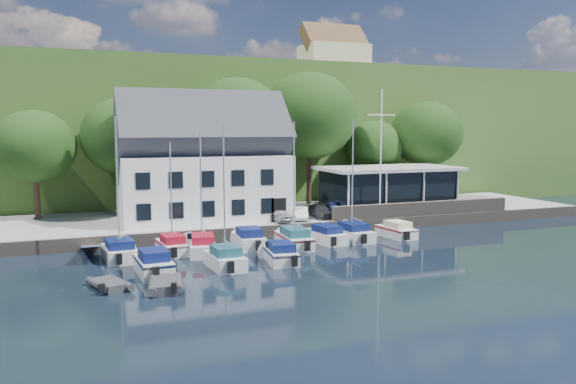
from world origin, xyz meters
The scene contains 34 objects.
ground centered at (0.00, 0.00, 0.00)m, with size 180.00×180.00×0.00m, color black.
quay centered at (0.00, 17.50, 0.50)m, with size 60.00×13.00×1.00m, color gray.
quay_face centered at (0.00, 11.00, 0.50)m, with size 60.00×0.30×1.00m, color #5F554C.
hillside centered at (0.00, 62.00, 8.00)m, with size 160.00×75.00×16.00m, color #2D521E.
field_patch centered at (8.00, 70.00, 16.15)m, with size 50.00×30.00×0.30m, color #505D2E.
farmhouse centered at (22.00, 52.00, 20.10)m, with size 10.40×7.00×8.20m, color beige, non-canonical shape.
harbor_building centered at (-7.00, 16.50, 5.35)m, with size 14.40×8.20×8.70m, color white, non-canonical shape.
club_pavilion centered at (11.00, 16.00, 3.05)m, with size 13.20×7.20×4.10m, color black, non-canonical shape.
seawall centered at (12.00, 11.40, 1.60)m, with size 18.00×0.50×1.20m, color #5F554C.
gangway centered at (-16.50, 9.00, 0.00)m, with size 1.20×6.00×1.40m, color silver, non-canonical shape.
car_silver centered at (-1.43, 12.84, 1.59)m, with size 1.39×3.45×1.17m, color #BBBCC1.
car_white centered at (0.69, 13.01, 1.55)m, with size 1.16×3.32×1.09m, color silver.
car_dgrey centered at (2.76, 13.52, 1.56)m, with size 1.57×3.86×1.12m, color #2B2B2F.
car_blue centered at (5.53, 13.89, 1.70)m, with size 1.61×4.07×1.39m, color navy.
flagpole centered at (7.88, 12.05, 6.60)m, with size 2.69×0.20×11.19m, color white, non-canonical shape.
tree_0 centered at (-20.50, 21.26, 5.68)m, with size 6.86×6.86×9.37m, color #13350F, non-canonical shape.
tree_1 centered at (-13.05, 21.69, 6.28)m, with size 7.73×7.73×10.56m, color #13350F, non-canonical shape.
tree_2 centered at (-2.46, 21.85, 7.35)m, with size 9.30×9.30×12.71m, color #13350F, non-canonical shape.
tree_3 centered at (5.25, 22.09, 7.76)m, with size 9.90×9.90×13.52m, color #13350F, non-canonical shape.
tree_4 centered at (13.19, 22.76, 5.32)m, with size 6.33×6.33×8.65m, color #13350F, non-canonical shape.
tree_5 centered at (18.89, 21.29, 6.36)m, with size 7.85×7.85×10.73m, color #13350F, non-canonical shape.
boat_r1_0 centered at (-14.70, 7.26, 4.38)m, with size 2.14×5.47×8.77m, color silver, non-canonical shape.
boat_r1_1 centered at (-11.11, 7.88, 4.28)m, with size 1.78×5.13×8.56m, color silver, non-canonical shape.
boat_r1_2 centered at (-9.11, 7.32, 4.25)m, with size 1.95×6.27×8.50m, color silver, non-canonical shape.
boat_r1_3 centered at (-5.48, 7.99, 0.76)m, with size 2.03×5.49×1.52m, color silver, non-canonical shape.
boat_r1_4 centered at (-2.26, 7.02, 4.57)m, with size 1.96×6.34×9.13m, color silver, non-canonical shape.
boat_r1_5 centered at (0.67, 7.76, 0.70)m, with size 1.97×5.86×1.40m, color silver, non-canonical shape.
boat_r1_6 centered at (2.94, 7.77, 4.47)m, with size 2.13×6.03×8.94m, color silver, non-canonical shape.
boat_r1_7 centered at (6.86, 7.59, 0.68)m, with size 1.87×5.16×1.36m, color silver, non-canonical shape.
boat_r2_0 centered at (-13.05, 2.69, 0.78)m, with size 2.03×5.68×1.56m, color silver, non-canonical shape.
boat_r2_1 centered at (-8.63, 2.63, 4.46)m, with size 1.99×5.22×8.92m, color silver, non-canonical shape.
boat_r2_2 centered at (-4.82, 2.84, 0.69)m, with size 1.90×5.23×1.38m, color silver, non-canonical shape.
dinghy_0 centered at (-15.72, 0.37, 0.32)m, with size 1.67×2.78×0.65m, color #333337, non-canonical shape.
dinghy_1 centered at (-12.86, -0.86, 0.37)m, with size 1.90×3.17×0.74m, color #333337, non-canonical shape.
Camera 1 is at (-17.10, -31.25, 8.79)m, focal length 35.00 mm.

